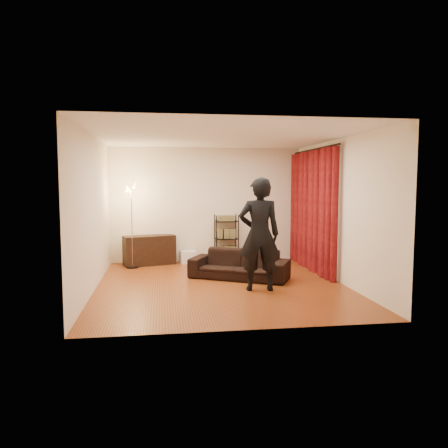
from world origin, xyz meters
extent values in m
plane|color=#8F4213|center=(0.00, 0.00, 0.00)|extent=(5.00, 5.00, 0.00)
plane|color=white|center=(0.00, 0.00, 2.70)|extent=(5.00, 5.00, 0.00)
plane|color=white|center=(0.00, 2.50, 1.35)|extent=(5.00, 0.00, 5.00)
plane|color=white|center=(0.00, -2.50, 1.35)|extent=(5.00, 0.00, 5.00)
plane|color=white|center=(-2.25, 0.00, 1.35)|extent=(0.00, 5.00, 5.00)
plane|color=white|center=(2.25, 0.00, 1.35)|extent=(0.00, 5.00, 5.00)
cylinder|color=black|center=(2.15, 1.12, 2.58)|extent=(0.04, 2.65, 0.04)
imported|color=black|center=(0.43, 0.50, 0.28)|extent=(2.04, 1.55, 0.56)
imported|color=black|center=(0.61, -0.47, 0.99)|extent=(0.76, 0.53, 1.97)
cube|color=black|center=(-1.35, 2.23, 0.34)|extent=(1.23, 0.74, 0.67)
camera|label=1|loc=(-1.07, -7.83, 1.88)|focal=35.00mm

